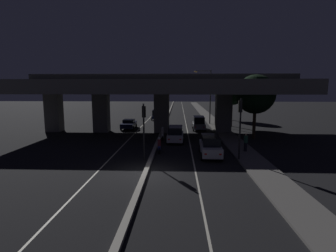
{
  "coord_description": "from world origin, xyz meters",
  "views": [
    {
      "loc": [
        2.31,
        -17.58,
        5.99
      ],
      "look_at": [
        0.87,
        17.47,
        0.9
      ],
      "focal_mm": 28.0,
      "sensor_mm": 36.0,
      "label": 1
    }
  ],
  "objects_px": {
    "traffic_light_left_of_median": "(144,122)",
    "motorcycle_white_filtering_mid": "(163,134)",
    "car_white_second": "(175,134)",
    "street_lamp": "(208,93)",
    "car_white_third_oncoming": "(161,111)",
    "traffic_light_right_of_median": "(240,119)",
    "car_dark_blue_lead_oncoming": "(129,124)",
    "car_dark_blue_second_oncoming": "(157,115)",
    "car_white_lead": "(210,146)",
    "motorcycle_blue_filtering_near": "(159,146)",
    "pedestrian_on_sidewalk": "(246,142)",
    "car_silver_third": "(199,123)"
  },
  "relations": [
    {
      "from": "traffic_light_left_of_median",
      "to": "motorcycle_white_filtering_mid",
      "type": "relative_size",
      "value": 2.46
    },
    {
      "from": "car_white_second",
      "to": "motorcycle_white_filtering_mid",
      "type": "bearing_deg",
      "value": 51.64
    },
    {
      "from": "street_lamp",
      "to": "car_white_third_oncoming",
      "type": "relative_size",
      "value": 1.93
    },
    {
      "from": "traffic_light_right_of_median",
      "to": "motorcycle_white_filtering_mid",
      "type": "distance_m",
      "value": 11.39
    },
    {
      "from": "street_lamp",
      "to": "car_white_second",
      "type": "relative_size",
      "value": 2.24
    },
    {
      "from": "car_white_second",
      "to": "car_dark_blue_lead_oncoming",
      "type": "distance_m",
      "value": 11.84
    },
    {
      "from": "traffic_light_right_of_median",
      "to": "car_dark_blue_lead_oncoming",
      "type": "height_order",
      "value": "traffic_light_right_of_median"
    },
    {
      "from": "car_white_third_oncoming",
      "to": "car_dark_blue_second_oncoming",
      "type": "bearing_deg",
      "value": 0.77
    },
    {
      "from": "traffic_light_left_of_median",
      "to": "car_dark_blue_second_oncoming",
      "type": "bearing_deg",
      "value": 92.6
    },
    {
      "from": "car_dark_blue_second_oncoming",
      "to": "traffic_light_right_of_median",
      "type": "bearing_deg",
      "value": 16.88
    },
    {
      "from": "street_lamp",
      "to": "car_white_second",
      "type": "xyz_separation_m",
      "value": [
        -5.12,
        -14.53,
        -4.31
      ]
    },
    {
      "from": "street_lamp",
      "to": "car_dark_blue_lead_oncoming",
      "type": "distance_m",
      "value": 13.94
    },
    {
      "from": "traffic_light_left_of_median",
      "to": "traffic_light_right_of_median",
      "type": "xyz_separation_m",
      "value": [
        7.9,
        -0.0,
        0.3
      ]
    },
    {
      "from": "car_white_lead",
      "to": "motorcycle_blue_filtering_near",
      "type": "xyz_separation_m",
      "value": [
        -4.6,
        1.07,
        -0.32
      ]
    },
    {
      "from": "street_lamp",
      "to": "car_white_lead",
      "type": "bearing_deg",
      "value": -95.47
    },
    {
      "from": "car_dark_blue_second_oncoming",
      "to": "motorcycle_white_filtering_mid",
      "type": "xyz_separation_m",
      "value": [
        2.29,
        -19.51,
        -0.36
      ]
    },
    {
      "from": "car_white_second",
      "to": "motorcycle_blue_filtering_near",
      "type": "xyz_separation_m",
      "value": [
        -1.44,
        -4.91,
        -0.3
      ]
    },
    {
      "from": "street_lamp",
      "to": "car_dark_blue_second_oncoming",
      "type": "relative_size",
      "value": 2.16
    },
    {
      "from": "car_dark_blue_lead_oncoming",
      "to": "street_lamp",
      "type": "bearing_deg",
      "value": 111.41
    },
    {
      "from": "car_white_lead",
      "to": "pedestrian_on_sidewalk",
      "type": "xyz_separation_m",
      "value": [
        3.45,
        1.42,
        0.03
      ]
    },
    {
      "from": "car_dark_blue_second_oncoming",
      "to": "car_white_third_oncoming",
      "type": "relative_size",
      "value": 0.89
    },
    {
      "from": "car_dark_blue_lead_oncoming",
      "to": "car_silver_third",
      "type": "bearing_deg",
      "value": 85.77
    },
    {
      "from": "car_dark_blue_lead_oncoming",
      "to": "car_dark_blue_second_oncoming",
      "type": "height_order",
      "value": "car_dark_blue_second_oncoming"
    },
    {
      "from": "car_dark_blue_second_oncoming",
      "to": "motorcycle_blue_filtering_near",
      "type": "relative_size",
      "value": 2.4
    },
    {
      "from": "car_dark_blue_second_oncoming",
      "to": "car_white_second",
      "type": "bearing_deg",
      "value": 9.21
    },
    {
      "from": "traffic_light_right_of_median",
      "to": "car_white_lead",
      "type": "bearing_deg",
      "value": 148.82
    },
    {
      "from": "car_silver_third",
      "to": "car_white_third_oncoming",
      "type": "distance_m",
      "value": 24.17
    },
    {
      "from": "street_lamp",
      "to": "car_white_lead",
      "type": "distance_m",
      "value": 21.05
    },
    {
      "from": "car_white_lead",
      "to": "car_dark_blue_lead_oncoming",
      "type": "distance_m",
      "value": 18.55
    },
    {
      "from": "car_white_second",
      "to": "motorcycle_blue_filtering_near",
      "type": "bearing_deg",
      "value": 165.29
    },
    {
      "from": "traffic_light_right_of_median",
      "to": "street_lamp",
      "type": "height_order",
      "value": "street_lamp"
    },
    {
      "from": "traffic_light_left_of_median",
      "to": "motorcycle_white_filtering_mid",
      "type": "xyz_separation_m",
      "value": [
        1.01,
        8.59,
        -2.6
      ]
    },
    {
      "from": "car_dark_blue_lead_oncoming",
      "to": "motorcycle_blue_filtering_near",
      "type": "xyz_separation_m",
      "value": [
        5.61,
        -14.41,
        -0.07
      ]
    },
    {
      "from": "traffic_light_left_of_median",
      "to": "motorcycle_white_filtering_mid",
      "type": "distance_m",
      "value": 9.04
    },
    {
      "from": "street_lamp",
      "to": "car_white_lead",
      "type": "height_order",
      "value": "street_lamp"
    },
    {
      "from": "traffic_light_right_of_median",
      "to": "street_lamp",
      "type": "distance_m",
      "value": 21.92
    },
    {
      "from": "street_lamp",
      "to": "car_dark_blue_second_oncoming",
      "type": "xyz_separation_m",
      "value": [
        -8.94,
        6.26,
        -4.25
      ]
    },
    {
      "from": "traffic_light_right_of_median",
      "to": "pedestrian_on_sidewalk",
      "type": "relative_size",
      "value": 3.08
    },
    {
      "from": "car_silver_third",
      "to": "car_dark_blue_lead_oncoming",
      "type": "bearing_deg",
      "value": 87.74
    },
    {
      "from": "traffic_light_left_of_median",
      "to": "traffic_light_right_of_median",
      "type": "height_order",
      "value": "traffic_light_right_of_median"
    },
    {
      "from": "traffic_light_right_of_median",
      "to": "traffic_light_left_of_median",
      "type": "bearing_deg",
      "value": 179.97
    },
    {
      "from": "pedestrian_on_sidewalk",
      "to": "motorcycle_white_filtering_mid",
      "type": "bearing_deg",
      "value": 144.28
    },
    {
      "from": "motorcycle_white_filtering_mid",
      "to": "car_dark_blue_second_oncoming",
      "type": "bearing_deg",
      "value": 4.96
    },
    {
      "from": "car_white_third_oncoming",
      "to": "car_dark_blue_lead_oncoming",
      "type": "bearing_deg",
      "value": -7.18
    },
    {
      "from": "traffic_light_left_of_median",
      "to": "car_dark_blue_second_oncoming",
      "type": "relative_size",
      "value": 1.15
    },
    {
      "from": "traffic_light_left_of_median",
      "to": "traffic_light_right_of_median",
      "type": "bearing_deg",
      "value": -0.03
    },
    {
      "from": "car_dark_blue_lead_oncoming",
      "to": "motorcycle_white_filtering_mid",
      "type": "height_order",
      "value": "motorcycle_white_filtering_mid"
    },
    {
      "from": "motorcycle_white_filtering_mid",
      "to": "car_white_third_oncoming",
      "type": "bearing_deg",
      "value": 2.36
    },
    {
      "from": "motorcycle_blue_filtering_near",
      "to": "motorcycle_white_filtering_mid",
      "type": "distance_m",
      "value": 6.19
    },
    {
      "from": "motorcycle_blue_filtering_near",
      "to": "pedestrian_on_sidewalk",
      "type": "height_order",
      "value": "pedestrian_on_sidewalk"
    }
  ]
}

